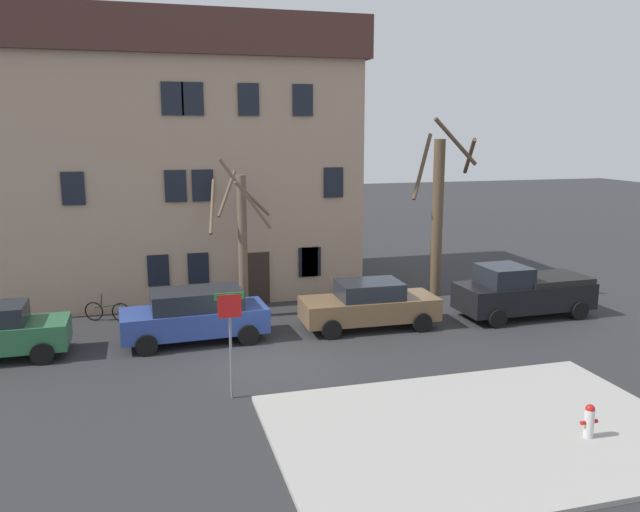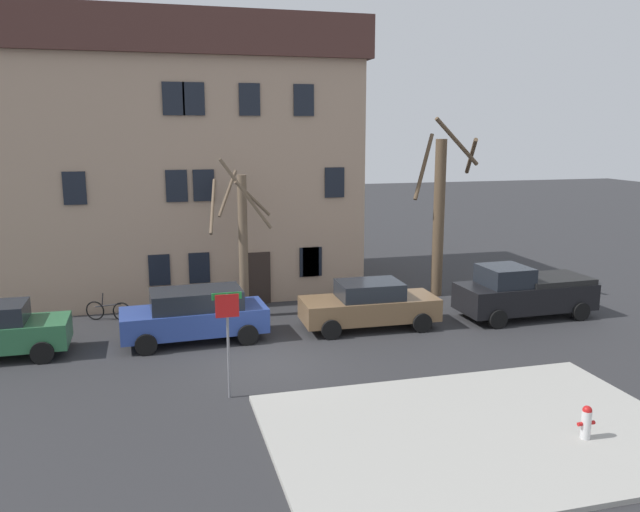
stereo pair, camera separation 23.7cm
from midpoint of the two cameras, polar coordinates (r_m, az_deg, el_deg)
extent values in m
plane|color=#2D2D30|center=(19.52, -4.15, -9.49)|extent=(120.00, 120.00, 0.00)
cube|color=#A8A59E|center=(15.68, 14.30, -15.00)|extent=(9.57, 6.50, 0.12)
cube|color=tan|center=(28.58, -13.63, 6.72)|extent=(15.85, 7.60, 9.60)
cube|color=#4C2D28|center=(28.72, -14.17, 17.97)|extent=(16.35, 8.10, 1.65)
cube|color=#2D231E|center=(25.65, -5.40, -1.99)|extent=(1.10, 0.12, 2.10)
cube|color=black|center=(25.22, -13.86, -1.22)|extent=(0.80, 0.08, 1.20)
cube|color=black|center=(25.28, -10.44, -1.05)|extent=(0.80, 0.08, 1.20)
cube|color=black|center=(25.97, -0.70, -0.53)|extent=(0.80, 0.08, 1.20)
cube|color=black|center=(26.00, -0.44, -0.52)|extent=(0.80, 0.08, 1.20)
cube|color=black|center=(24.87, -20.79, 5.68)|extent=(0.80, 0.08, 1.20)
cube|color=black|center=(24.77, -12.39, 6.12)|extent=(0.80, 0.08, 1.20)
cube|color=black|center=(24.83, -10.06, 6.22)|extent=(0.80, 0.08, 1.20)
cube|color=black|center=(25.79, 1.57, 6.57)|extent=(0.80, 0.08, 1.20)
cube|color=black|center=(24.70, -12.66, 13.53)|extent=(0.80, 0.08, 1.20)
cube|color=black|center=(24.75, -10.92, 13.60)|extent=(0.80, 0.08, 1.20)
cube|color=black|center=(24.98, -6.03, 13.71)|extent=(0.80, 0.08, 1.20)
cube|color=black|center=(25.40, -1.18, 13.72)|extent=(0.80, 0.08, 1.20)
cylinder|color=brown|center=(23.58, -6.57, 0.77)|extent=(0.34, 0.34, 5.29)
cylinder|color=brown|center=(22.73, -5.73, 5.12)|extent=(1.39, 0.71, 1.34)
cylinder|color=brown|center=(23.61, -7.96, 5.56)|extent=(0.90, 1.10, 1.63)
cylinder|color=brown|center=(23.41, -9.26, 4.43)|extent=(0.51, 2.18, 1.80)
cylinder|color=brown|center=(22.45, -6.33, 5.48)|extent=(1.83, 0.14, 2.51)
cylinder|color=brown|center=(26.93, 10.78, 3.27)|extent=(0.46, 0.46, 6.51)
cylinder|color=brown|center=(26.83, 13.57, 8.62)|extent=(1.04, 2.38, 1.53)
cylinder|color=brown|center=(27.02, 9.48, 7.88)|extent=(1.32, 1.20, 2.68)
cylinder|color=brown|center=(25.88, 12.38, 9.92)|extent=(2.13, 0.55, 1.90)
cylinder|color=black|center=(20.99, -23.22, -7.91)|extent=(0.68, 0.22, 0.68)
cylinder|color=black|center=(22.60, -22.63, -6.52)|extent=(0.68, 0.22, 0.68)
cube|color=#2D4799|center=(21.55, -10.84, -5.62)|extent=(4.79, 2.04, 0.81)
cube|color=#1E232B|center=(21.37, -10.66, -3.77)|extent=(2.99, 1.74, 0.62)
cylinder|color=black|center=(20.69, -14.94, -7.63)|extent=(0.69, 0.25, 0.68)
cylinder|color=black|center=(22.43, -15.17, -6.17)|extent=(0.69, 0.25, 0.68)
cylinder|color=black|center=(21.04, -6.14, -6.99)|extent=(0.69, 0.25, 0.68)
cylinder|color=black|center=(22.75, -7.06, -5.60)|extent=(0.69, 0.25, 0.68)
cube|color=brown|center=(22.63, 4.71, -4.68)|extent=(4.81, 1.93, 0.77)
cube|color=#1E232B|center=(22.45, 4.73, -3.02)|extent=(2.23, 1.65, 0.58)
cylinder|color=black|center=(21.45, 1.31, -6.57)|extent=(0.68, 0.24, 0.68)
cylinder|color=black|center=(23.14, 0.15, -5.23)|extent=(0.68, 0.24, 0.68)
cylinder|color=black|center=(22.47, 9.37, -5.89)|extent=(0.68, 0.24, 0.68)
cylinder|color=black|center=(24.08, 7.69, -4.67)|extent=(0.68, 0.24, 0.68)
cube|color=black|center=(25.05, 18.07, -3.41)|extent=(5.10, 2.06, 0.96)
cube|color=#1E232B|center=(24.37, 16.42, -1.70)|extent=(1.66, 1.75, 0.70)
cube|color=black|center=(25.55, 20.22, -1.93)|extent=(2.67, 1.93, 0.20)
cylinder|color=black|center=(23.47, 15.84, -5.43)|extent=(0.68, 0.24, 0.68)
cylinder|color=black|center=(25.07, 13.49, -4.24)|extent=(0.68, 0.24, 0.68)
cylinder|color=black|center=(25.42, 22.46, -4.59)|extent=(0.68, 0.24, 0.68)
cylinder|color=black|center=(26.90, 19.89, -3.55)|extent=(0.68, 0.24, 0.68)
cylinder|color=silver|center=(15.89, 23.04, -13.68)|extent=(0.22, 0.22, 0.65)
sphere|color=red|center=(15.75, 23.13, -12.53)|extent=(0.21, 0.21, 0.21)
cylinder|color=red|center=(15.78, 22.57, -13.68)|extent=(0.10, 0.09, 0.09)
cylinder|color=red|center=(15.97, 23.51, -13.46)|extent=(0.10, 0.09, 0.09)
cylinder|color=slate|center=(16.77, -7.78, -8.02)|extent=(0.07, 0.07, 2.79)
cube|color=red|center=(16.43, -7.87, -4.43)|extent=(0.60, 0.03, 0.60)
cube|color=#1E8C38|center=(16.40, -7.91, -3.55)|extent=(0.76, 0.02, 0.18)
torus|color=black|center=(24.48, -16.98, -4.77)|extent=(0.68, 0.32, 0.71)
torus|color=black|center=(24.93, -19.16, -4.62)|extent=(0.68, 0.32, 0.71)
cylinder|color=black|center=(24.64, -18.11, -4.20)|extent=(0.94, 0.42, 0.19)
cylinder|color=black|center=(24.67, -18.56, -3.66)|extent=(0.10, 0.07, 0.45)
camera|label=1|loc=(0.12, -89.69, 0.06)|focal=35.89mm
camera|label=2|loc=(0.12, 90.31, -0.06)|focal=35.89mm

